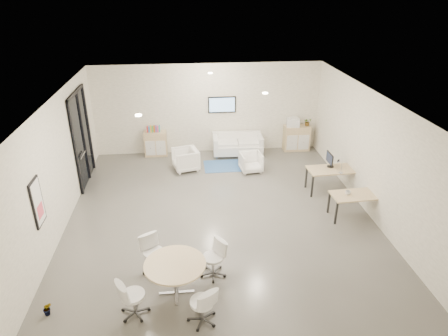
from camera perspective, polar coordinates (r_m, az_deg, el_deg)
name	(u,v)px	position (r m, az deg, el deg)	size (l,w,h in m)	color
room_shell	(220,161)	(10.10, -0.62, 1.04)	(9.60, 10.60, 4.80)	#56544E
glass_door	(82,135)	(12.81, -19.67, 4.42)	(0.09, 1.90, 2.85)	black
artwork	(37,203)	(9.21, -25.10, -4.49)	(0.05, 0.54, 1.04)	black
wall_tv	(222,105)	(14.27, -0.29, 9.03)	(0.98, 0.06, 0.58)	black
ceiling_spots	(209,91)	(10.35, -2.22, 10.90)	(3.14, 4.14, 0.03)	#FFEAC6
sideboard_left	(156,144)	(14.49, -9.73, 3.45)	(0.79, 0.41, 0.89)	tan
sideboard_right	(296,138)	(14.99, 10.31, 4.24)	(0.93, 0.45, 0.93)	tan
books	(153,129)	(14.30, -10.05, 5.52)	(0.46, 0.14, 0.22)	red
printer	(293,122)	(14.74, 9.83, 6.48)	(0.51, 0.45, 0.32)	white
loveseat	(237,145)	(14.41, 1.94, 3.31)	(1.79, 0.95, 0.66)	white
blue_rug	(226,166)	(13.60, 0.33, 0.32)	(1.51, 1.01, 0.01)	#2E538F
armchair_left	(185,158)	(13.25, -5.53, 1.37)	(0.78, 0.73, 0.80)	white
armchair_right	(251,161)	(13.13, 3.88, 0.96)	(0.68, 0.64, 0.70)	white
desk_rear	(332,171)	(12.14, 15.14, -0.44)	(1.44, 0.77, 0.73)	tan
desk_front	(356,197)	(11.02, 18.37, -3.91)	(1.35, 0.73, 0.68)	tan
monitor	(330,160)	(12.13, 14.88, 1.18)	(0.20, 0.50, 0.44)	black
round_table	(175,267)	(8.10, -7.00, -13.87)	(1.22, 1.22, 0.74)	tan
meeting_chairs	(176,277)	(8.26, -6.91, -15.22)	(2.36, 2.36, 0.82)	white
plant_cabinet	(307,123)	(14.89, 11.82, 6.36)	(0.27, 0.30, 0.23)	#3F7F3F
plant_floor	(48,312)	(8.68, -23.82, -18.30)	(0.17, 0.30, 0.14)	#3F7F3F
cup	(348,192)	(10.88, 17.29, -3.32)	(0.13, 0.11, 0.13)	white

